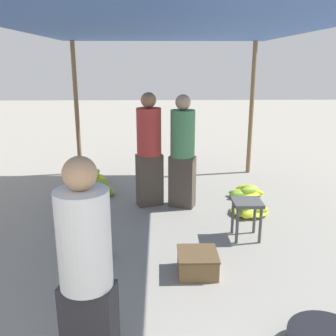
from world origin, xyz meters
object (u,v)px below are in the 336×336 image
(banana_pile_right_1, at_px, (245,192))
(shopper_walking_mid, at_px, (182,150))
(stool, at_px, (247,209))
(banana_pile_left_0, at_px, (94,178))
(crate_near, at_px, (197,263))
(shopper_walking_far, at_px, (149,148))
(banana_pile_left_2, at_px, (75,207))
(banana_pile_left_3, at_px, (101,189))
(banana_pile_right_0, at_px, (249,210))
(vendor_foreground, at_px, (86,273))
(banana_pile_left_1, at_px, (90,251))

(banana_pile_right_1, distance_m, shopper_walking_mid, 1.35)
(stool, distance_m, banana_pile_left_0, 3.12)
(shopper_walking_mid, bearing_deg, crate_near, -88.54)
(shopper_walking_far, bearing_deg, shopper_walking_mid, -8.42)
(banana_pile_left_2, relative_size, shopper_walking_mid, 0.27)
(stool, bearing_deg, banana_pile_left_2, 158.92)
(banana_pile_left_2, xyz_separation_m, banana_pile_left_3, (0.27, 0.67, 0.02))
(banana_pile_left_0, height_order, shopper_walking_far, shopper_walking_far)
(banana_pile_left_2, height_order, shopper_walking_far, shopper_walking_far)
(banana_pile_right_1, bearing_deg, crate_near, -113.93)
(banana_pile_left_2, distance_m, shopper_walking_far, 1.35)
(crate_near, bearing_deg, banana_pile_right_0, 59.40)
(banana_pile_left_0, height_order, banana_pile_right_0, banana_pile_left_0)
(banana_pile_left_3, distance_m, banana_pile_right_0, 2.34)
(banana_pile_left_3, bearing_deg, stool, -37.94)
(crate_near, distance_m, shopper_walking_mid, 1.97)
(banana_pile_left_0, distance_m, banana_pile_right_1, 2.62)
(vendor_foreground, bearing_deg, banana_pile_right_0, 58.34)
(shopper_walking_far, bearing_deg, banana_pile_right_0, -17.17)
(banana_pile_left_1, relative_size, crate_near, 1.23)
(banana_pile_right_1, xyz_separation_m, crate_near, (-0.98, -2.21, 0.04))
(banana_pile_left_3, bearing_deg, shopper_walking_far, -27.29)
(banana_pile_left_1, xyz_separation_m, crate_near, (1.14, -0.34, 0.04))
(banana_pile_left_0, height_order, banana_pile_left_1, banana_pile_left_0)
(banana_pile_left_1, relative_size, banana_pile_left_3, 0.90)
(banana_pile_left_0, relative_size, banana_pile_left_2, 1.24)
(stool, bearing_deg, vendor_foreground, -125.97)
(banana_pile_left_0, bearing_deg, shopper_walking_far, -47.12)
(banana_pile_left_1, distance_m, banana_pile_right_0, 2.30)
(vendor_foreground, distance_m, banana_pile_left_3, 3.69)
(vendor_foreground, height_order, banana_pile_right_0, vendor_foreground)
(vendor_foreground, distance_m, shopper_walking_mid, 3.22)
(stool, xyz_separation_m, shopper_walking_far, (-1.18, 1.13, 0.48))
(shopper_walking_mid, relative_size, shopper_walking_far, 0.99)
(vendor_foreground, bearing_deg, banana_pile_left_1, 100.73)
(vendor_foreground, distance_m, banana_pile_left_2, 3.10)
(banana_pile_left_1, xyz_separation_m, banana_pile_left_3, (-0.17, 1.96, 0.03))
(banana_pile_right_0, relative_size, shopper_walking_far, 0.34)
(banana_pile_right_0, distance_m, shopper_walking_mid, 1.25)
(shopper_walking_far, bearing_deg, crate_near, -74.59)
(shopper_walking_far, bearing_deg, banana_pile_left_0, 132.88)
(banana_pile_left_0, distance_m, banana_pile_left_3, 0.70)
(banana_pile_right_0, height_order, shopper_walking_mid, shopper_walking_mid)
(banana_pile_left_1, bearing_deg, banana_pile_right_1, 41.33)
(banana_pile_left_1, bearing_deg, vendor_foreground, -79.27)
(banana_pile_left_1, distance_m, crate_near, 1.19)
(vendor_foreground, relative_size, banana_pile_right_1, 2.61)
(stool, xyz_separation_m, banana_pile_left_2, (-2.25, 0.87, -0.30))
(banana_pile_left_2, relative_size, shopper_walking_far, 0.26)
(vendor_foreground, xyz_separation_m, shopper_walking_far, (0.31, 3.19, 0.06))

